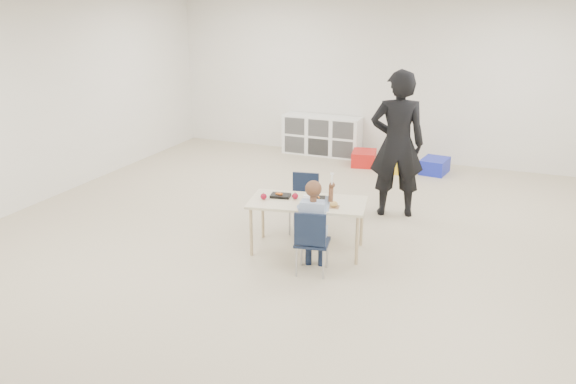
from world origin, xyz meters
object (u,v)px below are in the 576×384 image
at_px(table, 307,226).
at_px(chair_near, 312,241).
at_px(child, 313,222).
at_px(adult, 397,144).
at_px(cubby_shelf, 322,135).

bearing_deg(table, chair_near, -74.59).
height_order(child, adult, adult).
height_order(table, cubby_shelf, cubby_shelf).
xyz_separation_m(cubby_shelf, adult, (1.90, -2.53, 0.61)).
distance_m(child, adult, 2.12).
bearing_deg(child, chair_near, 0.00).
relative_size(child, adult, 0.59).
xyz_separation_m(table, chair_near, (0.25, -0.51, 0.06)).
height_order(cubby_shelf, adult, adult).
xyz_separation_m(chair_near, adult, (0.39, 2.05, 0.60)).
distance_m(table, chair_near, 0.57).
bearing_deg(chair_near, table, 105.41).
distance_m(child, cubby_shelf, 4.82).
xyz_separation_m(chair_near, child, (0.00, 0.00, 0.21)).
bearing_deg(child, table, 105.41).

